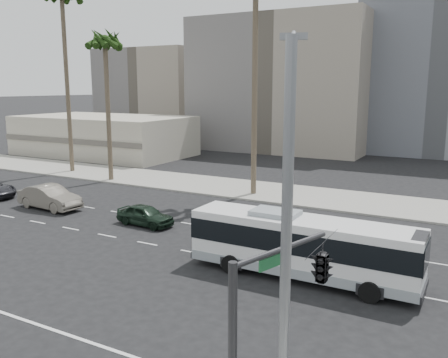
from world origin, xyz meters
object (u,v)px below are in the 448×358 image
Objects in this scene: car_b at (50,197)px; traffic_signal at (314,271)px; streetlight_corner at (287,236)px; car_a at (145,215)px; city_bus at (302,245)px; palm_mid at (105,44)px.

car_b is 27.96m from traffic_signal.
car_b is at bearing 128.34° from streetlight_corner.
traffic_signal is at bearing -127.11° from car_a.
car_b is at bearing 93.65° from car_a.
city_bus is 2.70× the size of car_a.
car_b is 0.37× the size of palm_mid.
palm_mid is at bearing 117.46° from streetlight_corner.
city_bus is 2.06× the size of car_b.
palm_mid is (-3.19, 10.09, 11.62)m from car_b.
car_b reaches higher than car_a.
palm_mid reaches higher than car_a.
car_b is 0.94× the size of traffic_signal.
car_a is 19.59m from palm_mid.
city_bus is 0.77× the size of palm_mid.
car_a is 21.75m from streetlight_corner.
traffic_signal is at bearing -115.61° from car_b.
streetlight_corner is at bearing -117.94° from car_b.
palm_mid reaches higher than car_b.
car_a is 20.89m from traffic_signal.
city_bus is 11.22m from traffic_signal.
palm_mid reaches higher than streetlight_corner.
car_a is (-11.71, 3.33, -0.94)m from city_bus.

